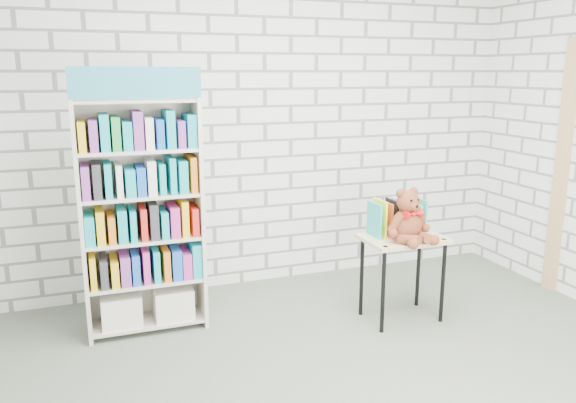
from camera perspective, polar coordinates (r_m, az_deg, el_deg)
name	(u,v)px	position (r m, az deg, el deg)	size (l,w,h in m)	color
ground	(372,396)	(3.47, 8.55, -18.95)	(4.50, 4.50, 0.00)	#535D4E
room_shell	(384,81)	(2.95, 9.74, 11.98)	(4.52, 4.02, 2.81)	silver
bookshelf	(142,215)	(4.06, -14.62, -1.35)	(0.83, 0.32, 1.86)	beige
display_table	(403,249)	(4.25, 11.62, -4.71)	(0.60, 0.42, 0.64)	#D2B37E
table_books	(397,218)	(4.27, 11.06, -1.62)	(0.42, 0.19, 0.25)	teal
teddy_bear	(409,220)	(4.09, 12.18, -1.88)	(0.36, 0.34, 0.39)	brown
door_trim	(562,169)	(5.14, 26.04, 3.00)	(0.05, 0.12, 2.10)	tan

